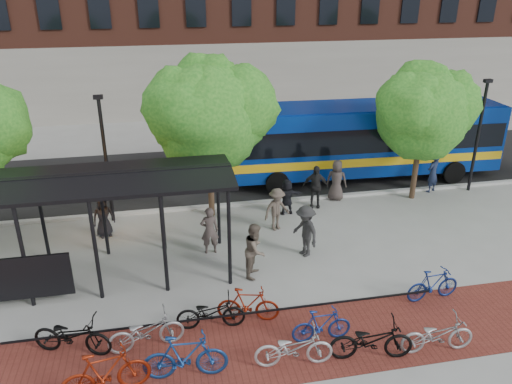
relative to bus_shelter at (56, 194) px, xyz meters
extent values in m
plane|color=#9E9E99|center=(8.13, 0.48, -3.00)|extent=(160.00, 160.00, 0.00)
cube|color=black|center=(8.13, 8.48, -2.99)|extent=(160.00, 8.00, 0.01)
cube|color=#B7B7B2|center=(8.13, 4.48, -2.94)|extent=(160.00, 0.25, 0.12)
cube|color=maroon|center=(6.13, -4.52, -3.00)|extent=(24.00, 3.00, 0.01)
cube|color=black|center=(4.83, -3.62, -3.00)|extent=(12.00, 0.05, 0.95)
cylinder|color=black|center=(-0.87, -1.37, -1.35)|extent=(0.12, 0.12, 3.30)
cylinder|color=black|center=(-0.87, 1.33, -1.35)|extent=(0.12, 0.12, 3.30)
cylinder|color=black|center=(1.13, -1.37, -1.35)|extent=(0.12, 0.12, 3.30)
cylinder|color=black|center=(1.13, 1.33, -1.35)|extent=(0.12, 0.12, 3.30)
cylinder|color=black|center=(3.13, -1.37, -1.35)|extent=(0.12, 0.12, 3.30)
cylinder|color=black|center=(3.13, 1.33, -1.35)|extent=(0.12, 0.12, 3.30)
cylinder|color=black|center=(5.13, -1.37, -1.35)|extent=(0.12, 0.12, 3.30)
cylinder|color=black|center=(5.13, 1.33, -1.35)|extent=(0.12, 0.12, 3.30)
cube|color=black|center=(0.13, -0.72, 0.45)|extent=(10.60, 1.65, 0.29)
cube|color=black|center=(0.13, 0.68, 0.45)|extent=(10.60, 1.65, 0.29)
cube|color=black|center=(0.13, 1.38, 0.05)|extent=(9.00, 0.10, 0.40)
cube|color=black|center=(1.13, 1.43, -0.60)|extent=(2.40, 0.12, 0.70)
cube|color=#FF7200|center=(1.13, 1.51, -0.60)|extent=(2.20, 0.02, 0.55)
cylinder|color=#382619|center=(5.13, 3.78, -1.74)|extent=(0.24, 0.24, 2.52)
sphere|color=#1F681B|center=(5.13, 3.78, 1.20)|extent=(4.20, 4.20, 4.20)
sphere|color=#1F681B|center=(6.18, 3.98, 1.50)|extent=(3.36, 3.36, 3.36)
sphere|color=#1F681B|center=(4.29, 3.48, 1.60)|extent=(3.15, 3.15, 3.15)
sphere|color=#1F681B|center=(5.23, 4.18, 2.00)|extent=(2.94, 2.94, 2.94)
cylinder|color=#382619|center=(14.13, 3.78, -1.86)|extent=(0.24, 0.24, 2.27)
sphere|color=#1F681B|center=(14.13, 3.78, 0.80)|extent=(3.80, 3.80, 3.80)
sphere|color=#1F681B|center=(15.08, 3.98, 1.10)|extent=(3.04, 3.04, 3.04)
sphere|color=#1F681B|center=(13.37, 3.48, 1.20)|extent=(2.85, 2.85, 2.85)
sphere|color=#1F681B|center=(14.23, 4.18, 1.60)|extent=(2.66, 2.66, 2.66)
cylinder|color=black|center=(1.13, 4.08, -0.50)|extent=(0.14, 0.14, 5.00)
cube|color=black|center=(1.13, 4.08, 2.05)|extent=(0.35, 0.20, 0.15)
cylinder|color=black|center=(17.13, 4.08, -0.50)|extent=(0.14, 0.14, 5.00)
cube|color=black|center=(17.13, 4.08, 2.05)|extent=(0.35, 0.20, 0.15)
cube|color=navy|center=(12.64, 6.66, -0.96)|extent=(13.52, 3.37, 3.08)
cube|color=black|center=(12.64, 6.66, -0.71)|extent=(13.25, 3.40, 1.12)
cube|color=yellow|center=(12.64, 6.66, -1.71)|extent=(13.39, 3.41, 0.39)
cube|color=navy|center=(12.64, 6.66, 0.53)|extent=(13.24, 3.07, 0.20)
cylinder|color=black|center=(8.29, 5.35, -2.46)|extent=(1.08, 0.35, 1.07)
cylinder|color=black|center=(8.39, 8.26, -2.46)|extent=(1.08, 0.35, 1.07)
cylinder|color=black|center=(16.88, 5.06, -2.46)|extent=(1.08, 0.35, 1.07)
cylinder|color=black|center=(16.98, 7.96, -2.46)|extent=(1.08, 0.35, 1.07)
imported|color=black|center=(0.63, -3.78, -2.44)|extent=(2.25, 1.39, 1.12)
imported|color=maroon|center=(1.60, -5.43, -2.37)|extent=(2.17, 0.95, 1.26)
imported|color=gray|center=(2.51, -3.96, -2.47)|extent=(2.09, 0.99, 1.06)
imported|color=navy|center=(3.46, -5.24, -2.37)|extent=(2.13, 0.74, 1.26)
imported|color=black|center=(4.28, -3.45, -2.49)|extent=(1.98, 0.84, 1.01)
imported|color=maroon|center=(5.36, -3.34, -2.46)|extent=(1.85, 0.90, 1.07)
imported|color=#B2B1B4|center=(6.16, -5.33, -2.47)|extent=(2.07, 0.87, 1.06)
imported|color=navy|center=(7.14, -4.58, -2.50)|extent=(1.66, 0.48, 0.99)
imported|color=black|center=(8.18, -5.48, -2.43)|extent=(2.25, 1.07, 1.14)
imported|color=#99999C|center=(9.98, -5.57, -2.48)|extent=(2.03, 0.81, 1.04)
imported|color=navy|center=(11.06, -3.44, -2.47)|extent=(1.78, 0.63, 1.05)
imported|color=black|center=(0.92, 2.77, -2.19)|extent=(0.92, 0.76, 1.62)
imported|color=#493E3A|center=(4.72, 0.72, -2.11)|extent=(0.65, 0.43, 1.77)
imported|color=#4F443A|center=(7.47, 2.00, -2.14)|extent=(1.26, 0.98, 1.72)
imported|color=black|center=(9.56, 3.73, -2.07)|extent=(1.17, 0.71, 1.87)
imported|color=black|center=(8.20, 3.29, -2.23)|extent=(1.46, 0.62, 1.53)
imported|color=#443936|center=(10.71, 4.28, -2.09)|extent=(1.06, 0.92, 1.83)
imported|color=#1B243F|center=(15.32, 4.28, -2.09)|extent=(0.79, 0.70, 1.82)
imported|color=#65584B|center=(6.03, -1.02, -2.07)|extent=(1.02, 1.12, 1.87)
imported|color=#282828|center=(7.99, -0.10, -2.05)|extent=(1.08, 1.39, 1.90)
camera|label=1|loc=(3.29, -14.92, 6.11)|focal=35.00mm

